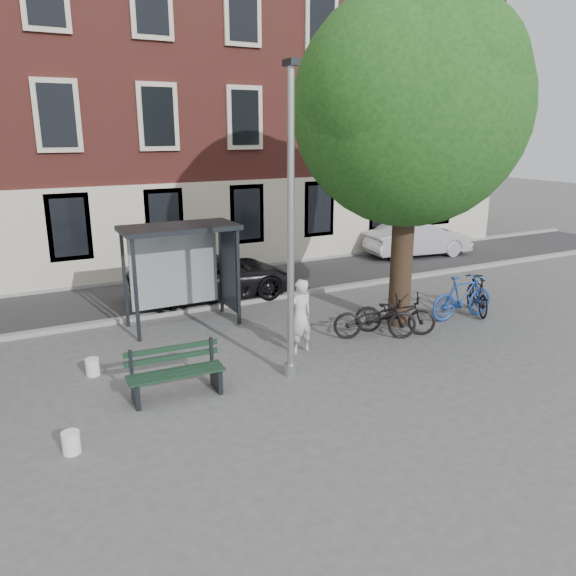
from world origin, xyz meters
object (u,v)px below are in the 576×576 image
Objects in this scene: bike_a at (375,318)px; lamppost at (291,243)px; bench at (176,375)px; car_silver at (418,239)px; car_dark at (213,276)px; painter at (300,316)px; bike_c at (395,313)px; bus_shelter at (194,251)px; bike_d at (477,295)px; notice_sign at (402,277)px; bike_b at (463,297)px.

lamppost is at bearing 134.27° from bike_a.
car_silver is (12.28, 7.51, 0.28)m from bench.
car_dark is at bearing 84.64° from lamppost.
painter is 2.70m from bike_c.
bus_shelter is 1.55× the size of bench.
bus_shelter is 3.56m from painter.
car_dark is 9.51m from car_silver.
bench is at bearing 124.16° from bike_a.
notice_sign is at bearing 23.18° from bike_d.
bike_c is at bearing -158.00° from notice_sign.
car_dark reaches higher than bike_b.
painter is at bearing 92.90° from bike_b.
lamppost reaches higher than bike_a.
lamppost is 3.05× the size of bike_a.
bike_c is at bearing 94.01° from bike_b.
car_dark is at bearing 66.44° from bench.
notice_sign is (6.36, 1.24, 0.84)m from bench.
bench is at bearing 34.55° from bike_d.
lamppost is at bearing 143.66° from bike_c.
car_silver is (9.92, 7.70, -2.08)m from lamppost.
painter is at bearing 133.67° from car_silver.
bench is 5.21m from bike_a.
painter is at bearing 30.17° from bike_d.
bike_b is 0.47× the size of car_silver.
car_dark is 2.73× the size of notice_sign.
painter is 0.96× the size of notice_sign.
bus_shelter is 4.54m from bench.
bench is 8.18m from bike_b.
bike_c is 3.05m from bike_d.
car_silver is (4.15, 6.66, 0.11)m from bike_b.
notice_sign is at bearing 144.01° from car_silver.
bus_shelter is at bearing 69.02° from bench.
notice_sign reaches higher than bike_b.
bike_c is at bearing -57.88° from bike_a.
painter is 2.05m from bike_a.
bike_a reaches higher than bench.
bus_shelter is 1.43× the size of bike_b.
car_dark is at bearing 49.95° from bike_a.
notice_sign reaches higher than bike_a.
car_silver is at bearing -77.87° from car_dark.
car_silver is (10.53, 3.60, -1.21)m from bus_shelter.
notice_sign is at bearing 19.78° from lamppost.
notice_sign is at bearing -141.26° from car_dark.
bike_d is at bearing -47.45° from bike_c.
bench is at bearing 135.54° from bike_c.
bike_b is at bearing 9.17° from bench.
bus_shelter reaches higher than bike_d.
bus_shelter is 7.20m from bike_b.
bus_shelter is at bearing 98.43° from lamppost.
painter is at bearing 169.30° from notice_sign.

